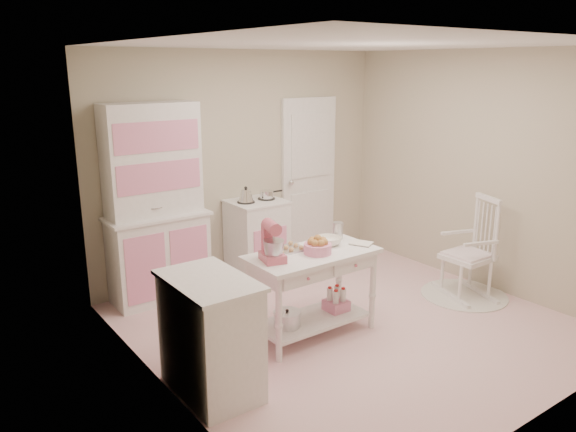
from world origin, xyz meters
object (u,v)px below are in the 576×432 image
Objects in this scene: stove at (257,238)px; work_table at (312,294)px; rocking_chair at (468,247)px; stand_mixer at (272,242)px; bread_basket at (318,249)px; base_cabinet at (211,336)px; hutch at (156,204)px.

work_table is at bearing -104.79° from stove.
stove is 0.77× the size of work_table.
stove is 0.84× the size of rocking_chair.
stand_mixer reaches higher than bread_basket.
base_cabinet reaches higher than bread_basket.
base_cabinet is at bearing -102.35° from hutch.
stove and base_cabinet have the same top height.
hutch is 2.26× the size of stove.
stove is at bearing 48.80° from base_cabinet.
rocking_chair is (2.69, -1.88, -0.49)m from hutch.
hutch is 6.12× the size of stand_mixer.
bread_basket is (1.23, 0.24, 0.39)m from base_cabinet.
stove reaches higher than bread_basket.
hutch is 2.02m from base_cabinet.
stove is 2.45m from base_cabinet.
hutch is 1.33m from stove.
stand_mixer is 0.46m from bread_basket.
hutch reaches higher than rocking_chair.
stand_mixer reaches higher than rocking_chair.
rocking_chair is 1.93m from work_table.
stand_mixer reaches higher than work_table.
stove is 3.68× the size of bread_basket.
stove is at bearing 148.01° from rocking_chair.
hutch is 1.85m from bread_basket.
base_cabinet is (-1.61, -1.84, 0.00)m from stove.
hutch is at bearing 163.89° from rocking_chair.
hutch reaches higher than bread_basket.
work_table is (0.79, -1.60, -0.64)m from hutch.
work_table is at bearing -63.74° from hutch.
stove is 2.36m from rocking_chair.
stove is at bearing -2.39° from hutch.
stand_mixer is at bearing -118.45° from stove.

